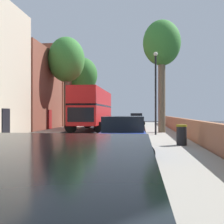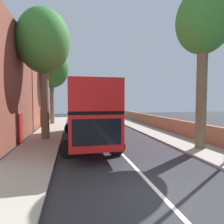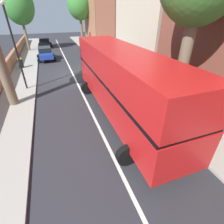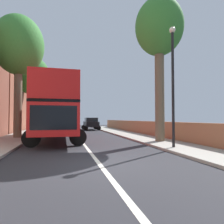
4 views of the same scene
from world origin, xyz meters
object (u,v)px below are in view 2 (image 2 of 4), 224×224
object	(u,v)px
double_decker_bus	(87,110)
parked_car_black_right_0	(111,116)
street_tree_left_2	(51,69)
street_tree_right_1	(203,25)
street_tree_left_4	(44,43)

from	to	relation	value
double_decker_bus	parked_car_black_right_0	xyz separation A→B (m)	(4.20, 11.99, -1.38)
street_tree_left_2	street_tree_right_1	bearing A→B (deg)	-56.39
street_tree_right_1	street_tree_left_4	world-z (taller)	street_tree_left_4
parked_car_black_right_0	street_tree_left_4	xyz separation A→B (m)	(-7.29, -10.71, 6.39)
street_tree_left_2	double_decker_bus	bearing A→B (deg)	-72.88
double_decker_bus	street_tree_right_1	xyz separation A→B (m)	(6.65, -3.75, 5.16)
parked_car_black_right_0	street_tree_left_4	size ratio (longest dim) A/B	0.45
parked_car_black_right_0	street_tree_left_2	world-z (taller)	street_tree_left_2
parked_car_black_right_0	street_tree_right_1	xyz separation A→B (m)	(2.45, -15.74, 6.54)
street_tree_left_4	street_tree_right_1	bearing A→B (deg)	-27.31
double_decker_bus	street_tree_right_1	size ratio (longest dim) A/B	1.19
double_decker_bus	street_tree_left_2	world-z (taller)	street_tree_left_2
street_tree_right_1	street_tree_left_2	bearing A→B (deg)	123.61
parked_car_black_right_0	street_tree_right_1	world-z (taller)	street_tree_right_1
street_tree_left_2	street_tree_left_4	size ratio (longest dim) A/B	0.98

